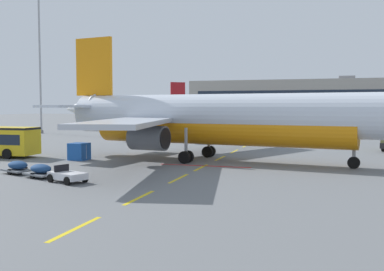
{
  "coord_description": "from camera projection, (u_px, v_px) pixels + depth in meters",
  "views": [
    {
      "loc": [
        27.93,
        -14.01,
        5.1
      ],
      "look_at": [
        14.59,
        29.41,
        2.05
      ],
      "focal_mm": 41.3,
      "sensor_mm": 36.0,
      "label": 1
    }
  ],
  "objects": [
    {
      "name": "airliner_mid_left",
      "position": [
        219.0,
        111.0,
        124.18
      ],
      "size": [
        28.52,
        26.43,
        11.47
      ],
      "color": "silver",
      "rests_on": "ground"
    },
    {
      "name": "apron_paint_markings",
      "position": [
        239.0,
        149.0,
        52.04
      ],
      "size": [
        8.0,
        93.51,
        0.01
      ],
      "color": "yellow",
      "rests_on": "ground"
    },
    {
      "name": "terminal_satellite",
      "position": [
        309.0,
        100.0,
        174.4
      ],
      "size": [
        91.71,
        26.06,
        16.61
      ],
      "color": "#9E998E",
      "rests_on": "ground"
    },
    {
      "name": "baggage_train",
      "position": [
        41.0,
        170.0,
        31.29
      ],
      "size": [
        8.55,
        4.47,
        1.14
      ],
      "color": "silver",
      "rests_on": "ground"
    },
    {
      "name": "apron_light_mast_near",
      "position": [
        39.0,
        41.0,
        81.39
      ],
      "size": [
        1.8,
        1.8,
        27.69
      ],
      "color": "slate",
      "rests_on": "ground"
    },
    {
      "name": "uld_cargo_container",
      "position": [
        79.0,
        151.0,
        41.7
      ],
      "size": [
        1.71,
        1.67,
        1.6
      ],
      "color": "#194C9E",
      "rests_on": "ground"
    },
    {
      "name": "airliner_foreground",
      "position": [
        212.0,
        118.0,
        40.89
      ],
      "size": [
        34.79,
        34.29,
        12.2
      ],
      "color": "silver",
      "rests_on": "ground"
    },
    {
      "name": "ground_power_truck",
      "position": [
        142.0,
        130.0,
        64.56
      ],
      "size": [
        3.68,
        7.33,
        3.14
      ],
      "color": "black",
      "rests_on": "ground"
    }
  ]
}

